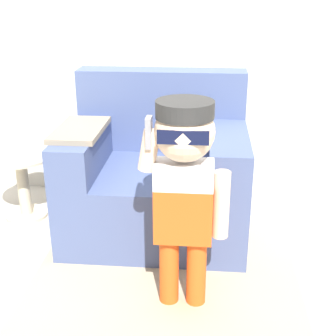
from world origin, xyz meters
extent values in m
plane|color=#ADA89E|center=(0.00, 0.00, 0.00)|extent=(10.00, 10.00, 0.00)
cube|color=silver|center=(0.00, 0.59, 1.30)|extent=(10.00, 0.05, 2.60)
cube|color=#475684|center=(0.14, -0.02, 0.21)|extent=(1.05, 0.87, 0.42)
cube|color=#475684|center=(0.14, 0.32, 0.68)|extent=(1.05, 0.19, 0.51)
cube|color=#475684|center=(-0.27, -0.12, 0.54)|extent=(0.22, 0.67, 0.23)
cube|color=#475684|center=(0.56, -0.12, 0.54)|extent=(0.22, 0.67, 0.23)
cube|color=gray|center=(-0.27, -0.12, 0.67)|extent=(0.26, 0.48, 0.03)
cylinder|color=#E05119|center=(0.28, -0.71, 0.18)|extent=(0.09, 0.09, 0.35)
cylinder|color=#E05119|center=(0.41, -0.71, 0.18)|extent=(0.09, 0.09, 0.35)
cube|color=#E05119|center=(0.34, -0.71, 0.48)|extent=(0.26, 0.15, 0.26)
cube|color=silver|center=(0.34, -0.71, 0.67)|extent=(0.26, 0.15, 0.11)
sphere|color=beige|center=(0.34, -0.71, 0.86)|extent=(0.26, 0.26, 0.26)
cylinder|color=#2D2D2D|center=(0.34, -0.71, 0.96)|extent=(0.25, 0.25, 0.07)
cube|color=#2D2D2D|center=(0.34, -0.59, 0.93)|extent=(0.15, 0.12, 0.01)
cube|color=#0F1433|center=(0.34, -0.83, 0.87)|extent=(0.21, 0.01, 0.06)
cylinder|color=beige|center=(0.51, -0.71, 0.53)|extent=(0.07, 0.07, 0.31)
cylinder|color=beige|center=(0.19, -0.71, 0.77)|extent=(0.10, 0.07, 0.19)
cube|color=gray|center=(0.20, -0.73, 0.86)|extent=(0.02, 0.07, 0.13)
cylinder|color=beige|center=(-0.74, 0.09, 0.01)|extent=(0.27, 0.27, 0.02)
cylinder|color=beige|center=(-0.74, 0.09, 0.21)|extent=(0.08, 0.08, 0.41)
cylinder|color=beige|center=(-0.74, 0.09, 0.42)|extent=(0.42, 0.42, 0.02)
cube|color=tan|center=(0.24, -0.47, 0.00)|extent=(1.38, 1.18, 0.01)
camera|label=1|loc=(0.44, -2.58, 1.45)|focal=50.00mm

